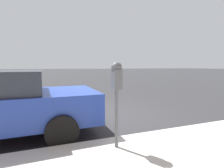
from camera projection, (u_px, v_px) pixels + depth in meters
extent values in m
plane|color=#2B2B2D|center=(92.00, 115.00, 5.65)|extent=(220.00, 220.00, 0.00)
cylinder|color=#4C5156|center=(116.00, 118.00, 3.07)|extent=(0.06, 0.06, 1.04)
cube|color=#4C5156|center=(117.00, 79.00, 3.00)|extent=(0.20, 0.14, 0.34)
sphere|color=#4C5156|center=(117.00, 67.00, 2.98)|extent=(0.19, 0.19, 0.19)
cube|color=#B21919|center=(114.00, 81.00, 3.10)|extent=(0.01, 0.11, 0.12)
cube|color=black|center=(114.00, 75.00, 3.09)|extent=(0.01, 0.10, 0.08)
cylinder|color=black|center=(55.00, 109.00, 5.04)|extent=(0.23, 0.64, 0.64)
cylinder|color=black|center=(62.00, 131.00, 3.35)|extent=(0.23, 0.64, 0.64)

